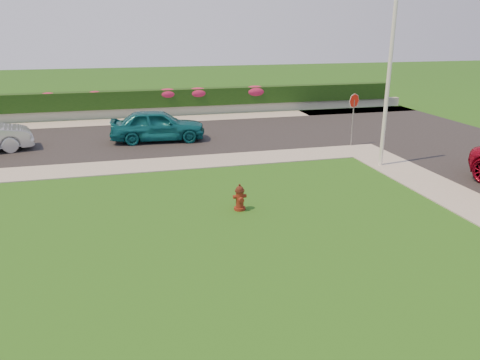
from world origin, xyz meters
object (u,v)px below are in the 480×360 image
object	(u,v)px
utility_pole	(388,87)
sedan_teal	(158,125)
stop_sign	(354,107)
fire_hydrant	(240,198)

from	to	relation	value
utility_pole	sedan_teal	bearing A→B (deg)	142.20
stop_sign	utility_pole	bearing A→B (deg)	-96.94
fire_hydrant	sedan_teal	distance (m)	10.25
utility_pole	stop_sign	distance (m)	3.69
fire_hydrant	sedan_teal	xyz separation A→B (m)	(-1.71, 10.10, 0.43)
fire_hydrant	utility_pole	distance (m)	8.26
sedan_teal	stop_sign	size ratio (longest dim) A/B	1.83
sedan_teal	stop_sign	bearing A→B (deg)	-106.33
fire_hydrant	utility_pole	world-z (taller)	utility_pole
fire_hydrant	sedan_teal	world-z (taller)	sedan_teal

